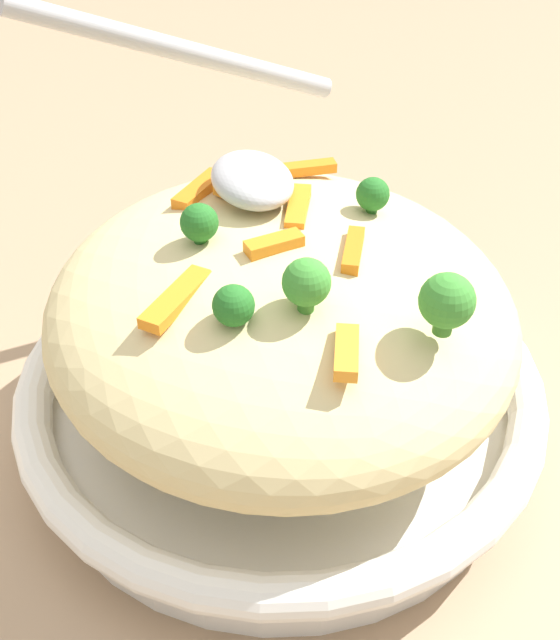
{
  "coord_description": "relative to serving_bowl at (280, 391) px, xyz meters",
  "views": [
    {
      "loc": [
        0.28,
        -0.1,
        0.32
      ],
      "look_at": [
        0.0,
        0.0,
        0.07
      ],
      "focal_mm": 42.78,
      "sensor_mm": 36.0,
      "label": 1
    }
  ],
  "objects": [
    {
      "name": "carrot_piece_3",
      "position": [
        -0.07,
        0.04,
        0.09
      ],
      "size": [
        0.01,
        0.03,
        0.01
      ],
      "primitive_type": "cube",
      "rotation": [
        0.0,
        0.0,
        4.61
      ],
      "color": "orange",
      "rests_on": "pasta_mound"
    },
    {
      "name": "carrot_piece_4",
      "position": [
        0.08,
        0.0,
        0.09
      ],
      "size": [
        0.03,
        0.02,
        0.01
      ],
      "primitive_type": "cube",
      "rotation": [
        0.0,
        0.0,
        2.72
      ],
      "color": "orange",
      "rests_on": "pasta_mound"
    },
    {
      "name": "broccoli_floret_0",
      "position": [
        0.05,
        -0.01,
        0.11
      ],
      "size": [
        0.02,
        0.02,
        0.03
      ],
      "color": "#377928",
      "rests_on": "pasta_mound"
    },
    {
      "name": "carrot_piece_5",
      "position": [
        0.02,
        -0.06,
        0.09
      ],
      "size": [
        0.04,
        0.04,
        0.01
      ],
      "primitive_type": "cube",
      "rotation": [
        0.0,
        0.0,
        2.35
      ],
      "color": "orange",
      "rests_on": "pasta_mound"
    },
    {
      "name": "broccoli_floret_2",
      "position": [
        0.08,
        0.04,
        0.11
      ],
      "size": [
        0.02,
        0.02,
        0.03
      ],
      "color": "#377928",
      "rests_on": "pasta_mound"
    },
    {
      "name": "broccoli_floret_4",
      "position": [
        -0.01,
        0.05,
        0.1
      ],
      "size": [
        0.02,
        0.02,
        0.02
      ],
      "color": "#205B1C",
      "rests_on": "pasta_mound"
    },
    {
      "name": "carrot_piece_1",
      "position": [
        0.01,
        -0.01,
        0.1
      ],
      "size": [
        0.01,
        0.03,
        0.01
      ],
      "primitive_type": "cube",
      "rotation": [
        0.0,
        0.0,
        4.84
      ],
      "color": "orange",
      "rests_on": "pasta_mound"
    },
    {
      "name": "pasta_mound",
      "position": [
        0.0,
        0.0,
        0.06
      ],
      "size": [
        0.24,
        0.23,
        0.09
      ],
      "primitive_type": "ellipsoid",
      "color": "#DBC689",
      "rests_on": "serving_bowl"
    },
    {
      "name": "broccoli_floret_3",
      "position": [
        -0.01,
        -0.03,
        0.11
      ],
      "size": [
        0.02,
        0.02,
        0.02
      ],
      "color": "#205B1C",
      "rests_on": "pasta_mound"
    },
    {
      "name": "serving_bowl",
      "position": [
        0.0,
        0.0,
        0.0
      ],
      "size": [
        0.28,
        0.28,
        0.04
      ],
      "color": "white",
      "rests_on": "ground_plane"
    },
    {
      "name": "ground_plane",
      "position": [
        0.0,
        0.0,
        -0.02
      ],
      "size": [
        2.4,
        2.4,
        0.0
      ],
      "primitive_type": "plane",
      "color": "#9E7F60"
    },
    {
      "name": "carrot_piece_6",
      "position": [
        0.02,
        0.03,
        0.1
      ],
      "size": [
        0.03,
        0.02,
        0.01
      ],
      "primitive_type": "cube",
      "rotation": [
        0.0,
        0.0,
        5.77
      ],
      "color": "orange",
      "rests_on": "pasta_mound"
    },
    {
      "name": "broccoli_floret_1",
      "position": [
        0.05,
        -0.04,
        0.1
      ],
      "size": [
        0.02,
        0.02,
        0.02
      ],
      "color": "#205B1C",
      "rests_on": "pasta_mound"
    },
    {
      "name": "carrot_piece_7",
      "position": [
        -0.04,
        -0.01,
        0.1
      ],
      "size": [
        0.03,
        0.02,
        0.01
      ],
      "primitive_type": "cube",
      "rotation": [
        0.0,
        0.0,
        3.68
      ],
      "color": "orange",
      "rests_on": "pasta_mound"
    },
    {
      "name": "carrot_piece_2",
      "position": [
        -0.06,
        -0.02,
        0.1
      ],
      "size": [
        0.03,
        0.03,
        0.01
      ],
      "primitive_type": "cube",
      "rotation": [
        0.0,
        0.0,
        2.34
      ],
      "color": "orange",
      "rests_on": "pasta_mound"
    },
    {
      "name": "serving_spoon",
      "position": [
        -0.08,
        -0.01,
        0.12
      ],
      "size": [
        0.13,
        0.18,
        0.09
      ],
      "color": "#B7B7BC",
      "rests_on": "pasta_mound"
    },
    {
      "name": "carrot_piece_0",
      "position": [
        -0.02,
        0.02,
        0.1
      ],
      "size": [
        0.04,
        0.03,
        0.01
      ],
      "primitive_type": "cube",
      "rotation": [
        0.0,
        0.0,
        2.69
      ],
      "color": "orange",
      "rests_on": "pasta_mound"
    }
  ]
}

